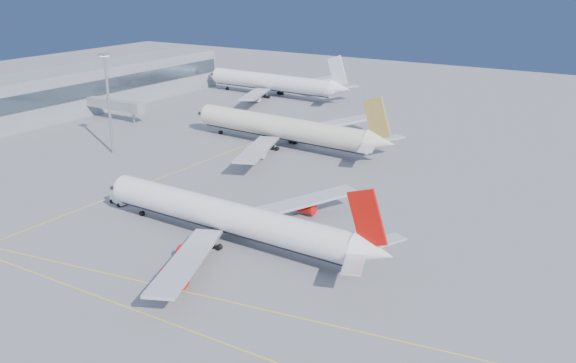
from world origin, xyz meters
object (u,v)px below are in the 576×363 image
at_px(light_mast, 108,95).
at_px(pushback_tug, 120,199).
at_px(airliner_etihad, 285,128).
at_px(airliner_virgin, 231,218).
at_px(airliner_third, 274,83).

bearing_deg(light_mast, pushback_tug, -41.42).
bearing_deg(pushback_tug, light_mast, 153.78).
bearing_deg(airliner_etihad, airliner_virgin, -61.93).
distance_m(airliner_third, pushback_tug, 122.09).
relative_size(airliner_third, pushback_tug, 13.67).
height_order(airliner_virgin, light_mast, light_mast).
height_order(airliner_etihad, pushback_tug, airliner_etihad).
distance_m(airliner_virgin, pushback_tug, 32.68).
height_order(airliner_third, light_mast, light_mast).
bearing_deg(airliner_etihad, pushback_tug, -91.47).
height_order(airliner_virgin, airliner_etihad, airliner_etihad).
bearing_deg(pushback_tug, airliner_virgin, 8.95).
bearing_deg(light_mast, airliner_virgin, -25.89).
bearing_deg(airliner_etihad, light_mast, -136.26).
distance_m(pushback_tug, light_mast, 43.28).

